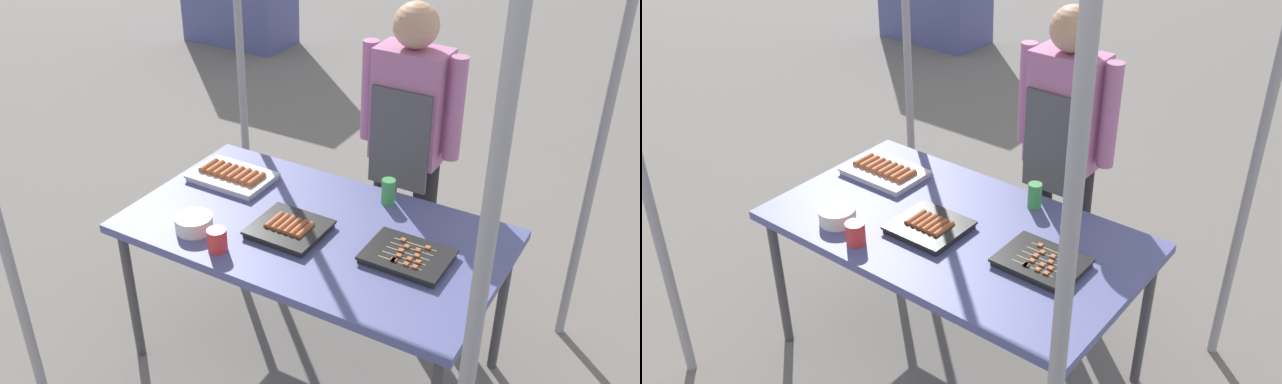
% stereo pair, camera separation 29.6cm
% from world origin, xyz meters
% --- Properties ---
extents(ground_plane, '(18.00, 18.00, 0.00)m').
position_xyz_m(ground_plane, '(0.00, 0.00, 0.00)').
color(ground_plane, '#66605B').
extents(stall_table, '(1.60, 0.90, 0.75)m').
position_xyz_m(stall_table, '(0.00, 0.00, 0.70)').
color(stall_table, '#4C518C').
rests_on(stall_table, ground).
extents(tray_grilled_sausages, '(0.38, 0.25, 0.06)m').
position_xyz_m(tray_grilled_sausages, '(-0.55, 0.15, 0.77)').
color(tray_grilled_sausages, silver).
rests_on(tray_grilled_sausages, stall_table).
extents(tray_meat_skewers, '(0.33, 0.25, 0.04)m').
position_xyz_m(tray_meat_skewers, '(0.44, -0.01, 0.77)').
color(tray_meat_skewers, black).
rests_on(tray_meat_skewers, stall_table).
extents(tray_pork_links, '(0.30, 0.28, 0.05)m').
position_xyz_m(tray_pork_links, '(-0.07, -0.08, 0.77)').
color(tray_pork_links, black).
rests_on(tray_pork_links, stall_table).
extents(condiment_bowl, '(0.16, 0.16, 0.07)m').
position_xyz_m(condiment_bowl, '(-0.42, -0.27, 0.78)').
color(condiment_bowl, silver).
rests_on(condiment_bowl, stall_table).
extents(drink_cup_near_edge, '(0.08, 0.08, 0.10)m').
position_xyz_m(drink_cup_near_edge, '(-0.25, -0.34, 0.80)').
color(drink_cup_near_edge, red).
rests_on(drink_cup_near_edge, stall_table).
extents(drink_cup_by_wok, '(0.06, 0.06, 0.12)m').
position_xyz_m(drink_cup_by_wok, '(0.18, 0.35, 0.81)').
color(drink_cup_by_wok, '#3F994C').
rests_on(drink_cup_by_wok, stall_table).
extents(vendor_woman, '(0.52, 0.23, 1.55)m').
position_xyz_m(vendor_woman, '(0.09, 0.73, 0.92)').
color(vendor_woman, black).
rests_on(vendor_woman, ground).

